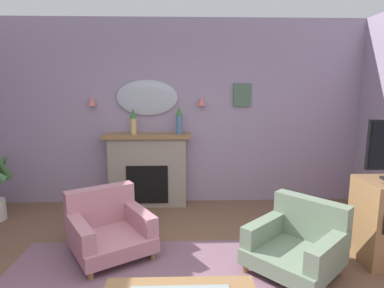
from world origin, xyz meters
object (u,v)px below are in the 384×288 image
at_px(framed_picture, 242,95).
at_px(mantel_vase_centre, 133,120).
at_px(wall_sconce_left, 92,101).
at_px(armchair_beside_couch, 108,227).
at_px(armchair_near_fireplace, 299,242).
at_px(fireplace, 148,171).
at_px(wall_mirror, 147,98).
at_px(wall_sconce_right, 201,101).
at_px(mantel_vase_left, 179,120).

bearing_deg(framed_picture, mantel_vase_centre, -173.96).
relative_size(wall_sconce_left, armchair_beside_couch, 0.13).
bearing_deg(armchair_beside_couch, armchair_near_fireplace, -11.71).
distance_m(fireplace, wall_mirror, 1.15).
xyz_separation_m(mantel_vase_centre, wall_sconce_right, (1.05, 0.12, 0.29)).
xyz_separation_m(fireplace, armchair_near_fireplace, (1.74, -1.91, -0.27)).
relative_size(wall_sconce_left, armchair_near_fireplace, 0.12).
bearing_deg(armchair_near_fireplace, fireplace, 132.20).
bearing_deg(framed_picture, armchair_beside_couch, -137.63).
bearing_deg(mantel_vase_centre, wall_sconce_right, 6.52).
distance_m(fireplace, armchair_beside_couch, 1.55).
relative_size(fireplace, armchair_beside_couch, 1.22).
relative_size(mantel_vase_centre, mantel_vase_left, 0.92).
relative_size(mantel_vase_left, wall_sconce_right, 3.14).
xyz_separation_m(mantel_vase_left, armchair_beside_couch, (-0.80, -1.46, -1.07)).
relative_size(mantel_vase_left, wall_sconce_left, 3.14).
height_order(framed_picture, armchair_beside_couch, framed_picture).
xyz_separation_m(wall_mirror, wall_sconce_left, (-0.85, -0.05, -0.05)).
xyz_separation_m(fireplace, armchair_beside_couch, (-0.30, -1.49, -0.27)).
xyz_separation_m(fireplace, wall_sconce_right, (0.85, 0.09, 1.09)).
height_order(mantel_vase_centre, mantel_vase_left, mantel_vase_left).
bearing_deg(mantel_vase_left, framed_picture, 10.20).
bearing_deg(framed_picture, armchair_near_fireplace, -83.48).
distance_m(mantel_vase_centre, wall_sconce_left, 0.72).
distance_m(framed_picture, armchair_beside_couch, 2.83).
xyz_separation_m(mantel_vase_centre, armchair_beside_couch, (-0.10, -1.46, -1.07)).
relative_size(mantel_vase_centre, wall_sconce_right, 2.88).
relative_size(mantel_vase_centre, wall_sconce_left, 2.88).
height_order(wall_mirror, armchair_beside_couch, wall_mirror).
distance_m(fireplace, mantel_vase_centre, 0.83).
relative_size(wall_sconce_right, framed_picture, 0.39).
height_order(wall_sconce_left, framed_picture, framed_picture).
xyz_separation_m(armchair_near_fireplace, armchair_beside_couch, (-2.04, 0.42, 0.00)).
xyz_separation_m(wall_mirror, framed_picture, (1.50, 0.01, 0.04)).
height_order(wall_mirror, framed_picture, wall_mirror).
bearing_deg(mantel_vase_left, wall_sconce_left, 174.92).
distance_m(wall_mirror, armchair_beside_couch, 2.18).
bearing_deg(wall_mirror, fireplace, -90.00).
bearing_deg(wall_sconce_right, armchair_beside_couch, -126.03).
distance_m(wall_sconce_right, armchair_near_fireplace, 2.58).
relative_size(wall_mirror, wall_sconce_right, 6.86).
relative_size(fireplace, mantel_vase_centre, 3.37).
bearing_deg(wall_mirror, mantel_vase_centre, -139.64).
bearing_deg(wall_sconce_right, framed_picture, 5.27).
bearing_deg(wall_mirror, armchair_beside_couch, -100.48).
bearing_deg(wall_sconce_right, mantel_vase_centre, -173.48).
bearing_deg(armchair_beside_couch, wall_sconce_left, 109.08).
bearing_deg(mantel_vase_centre, fireplace, 8.06).
distance_m(wall_mirror, wall_sconce_right, 0.85).
bearing_deg(armchair_beside_couch, framed_picture, 42.37).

